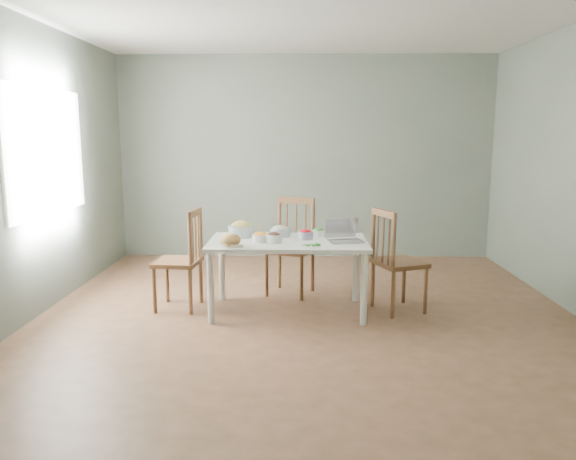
{
  "coord_description": "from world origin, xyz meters",
  "views": [
    {
      "loc": [
        -0.07,
        -4.9,
        1.67
      ],
      "look_at": [
        -0.18,
        0.08,
        0.79
      ],
      "focal_mm": 34.02,
      "sensor_mm": 36.0,
      "label": 1
    }
  ],
  "objects_px": {
    "bread_boule": "(231,240)",
    "chair_left": "(177,259)",
    "chair_right": "(400,260)",
    "chair_far": "(290,247)",
    "bowl_squash": "(241,229)",
    "dining_table": "(288,276)",
    "laptop": "(346,231)"
  },
  "relations": [
    {
      "from": "chair_right",
      "to": "bowl_squash",
      "type": "bearing_deg",
      "value": 63.04
    },
    {
      "from": "bread_boule",
      "to": "chair_right",
      "type": "bearing_deg",
      "value": 12.53
    },
    {
      "from": "chair_far",
      "to": "laptop",
      "type": "bearing_deg",
      "value": -31.9
    },
    {
      "from": "chair_far",
      "to": "bowl_squash",
      "type": "bearing_deg",
      "value": -120.72
    },
    {
      "from": "bread_boule",
      "to": "bowl_squash",
      "type": "relative_size",
      "value": 0.71
    },
    {
      "from": "chair_right",
      "to": "laptop",
      "type": "relative_size",
      "value": 3.22
    },
    {
      "from": "chair_right",
      "to": "laptop",
      "type": "xyz_separation_m",
      "value": [
        -0.53,
        -0.13,
        0.3
      ]
    },
    {
      "from": "chair_far",
      "to": "bowl_squash",
      "type": "distance_m",
      "value": 0.66
    },
    {
      "from": "laptop",
      "to": "bowl_squash",
      "type": "bearing_deg",
      "value": 152.32
    },
    {
      "from": "bowl_squash",
      "to": "laptop",
      "type": "distance_m",
      "value": 1.02
    },
    {
      "from": "laptop",
      "to": "chair_far",
      "type": "bearing_deg",
      "value": 116.05
    },
    {
      "from": "dining_table",
      "to": "chair_right",
      "type": "bearing_deg",
      "value": 3.58
    },
    {
      "from": "chair_left",
      "to": "bread_boule",
      "type": "xyz_separation_m",
      "value": [
        0.56,
        -0.37,
        0.26
      ]
    },
    {
      "from": "chair_right",
      "to": "bowl_squash",
      "type": "height_order",
      "value": "chair_right"
    },
    {
      "from": "dining_table",
      "to": "chair_left",
      "type": "distance_m",
      "value": 1.08
    },
    {
      "from": "bread_boule",
      "to": "laptop",
      "type": "distance_m",
      "value": 1.05
    },
    {
      "from": "bowl_squash",
      "to": "chair_far",
      "type": "bearing_deg",
      "value": 39.92
    },
    {
      "from": "chair_left",
      "to": "bread_boule",
      "type": "height_order",
      "value": "chair_left"
    },
    {
      "from": "chair_far",
      "to": "bread_boule",
      "type": "relative_size",
      "value": 5.61
    },
    {
      "from": "bread_boule",
      "to": "bowl_squash",
      "type": "distance_m",
      "value": 0.48
    },
    {
      "from": "chair_far",
      "to": "chair_left",
      "type": "xyz_separation_m",
      "value": [
        -1.07,
        -0.5,
        -0.02
      ]
    },
    {
      "from": "bowl_squash",
      "to": "chair_right",
      "type": "bearing_deg",
      "value": -5.16
    },
    {
      "from": "bowl_squash",
      "to": "laptop",
      "type": "relative_size",
      "value": 0.83
    },
    {
      "from": "bowl_squash",
      "to": "laptop",
      "type": "height_order",
      "value": "laptop"
    },
    {
      "from": "dining_table",
      "to": "bowl_squash",
      "type": "relative_size",
      "value": 5.79
    },
    {
      "from": "chair_right",
      "to": "bread_boule",
      "type": "bearing_deg",
      "value": 80.73
    },
    {
      "from": "bread_boule",
      "to": "chair_left",
      "type": "bearing_deg",
      "value": 146.96
    },
    {
      "from": "dining_table",
      "to": "chair_right",
      "type": "height_order",
      "value": "chair_right"
    },
    {
      "from": "bowl_squash",
      "to": "bread_boule",
      "type": "bearing_deg",
      "value": -95.46
    },
    {
      "from": "chair_left",
      "to": "bowl_squash",
      "type": "height_order",
      "value": "chair_left"
    },
    {
      "from": "dining_table",
      "to": "chair_left",
      "type": "relative_size",
      "value": 1.52
    },
    {
      "from": "chair_left",
      "to": "chair_right",
      "type": "bearing_deg",
      "value": 94.41
    }
  ]
}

